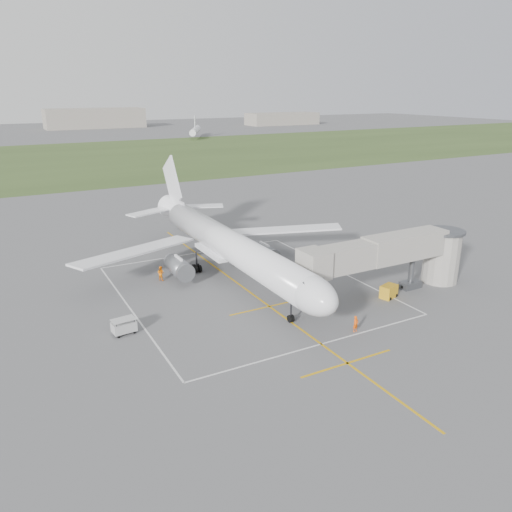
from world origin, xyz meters
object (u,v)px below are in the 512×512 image
ramp_worker_nose (356,324)px  ramp_worker_wing (161,273)px  airliner (228,245)px  gpu_unit (389,291)px  jet_bridge (400,254)px  baggage_cart (124,326)px

ramp_worker_nose → ramp_worker_wing: bearing=111.0°
airliner → gpu_unit: airliner is taller
jet_bridge → ramp_worker_nose: (-11.14, -5.96, -3.90)m
baggage_cart → ramp_worker_wing: ramp_worker_wing is taller
jet_bridge → gpu_unit: 4.62m
jet_bridge → baggage_cart: bearing=171.6°
gpu_unit → ramp_worker_nose: 10.31m
airliner → gpu_unit: bearing=-48.2°
gpu_unit → baggage_cart: 30.22m
jet_bridge → ramp_worker_nose: bearing=-151.9°
airliner → ramp_worker_wing: bearing=160.1°
ramp_worker_nose → gpu_unit: bearing=21.2°
airliner → ramp_worker_nose: size_ratio=27.57×
gpu_unit → baggage_cart: size_ratio=0.97×
airliner → ramp_worker_wing: size_ratio=24.53×
ramp_worker_nose → ramp_worker_wing: 26.43m
ramp_worker_nose → baggage_cart: bearing=144.9°
baggage_cart → jet_bridge: bearing=-14.4°
baggage_cart → airliner: bearing=24.7°
baggage_cart → ramp_worker_nose: (20.67, -10.66, 0.03)m
ramp_worker_nose → ramp_worker_wing: ramp_worker_wing is taller
jet_bridge → ramp_worker_nose: 13.22m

